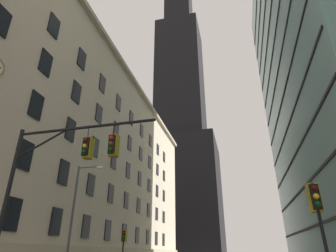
{
  "coord_description": "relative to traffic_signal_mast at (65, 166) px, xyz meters",
  "views": [
    {
      "loc": [
        4.13,
        -8.52,
        1.59
      ],
      "look_at": [
        -2.98,
        19.82,
        14.93
      ],
      "focal_mm": 29.84,
      "sensor_mm": 36.0,
      "label": 1
    }
  ],
  "objects": [
    {
      "name": "station_building",
      "position": [
        -15.6,
        23.81,
        8.72
      ],
      "size": [
        17.27,
        64.92,
        28.14
      ],
      "color": "#BCAF93",
      "rests_on": "ground"
    },
    {
      "name": "dark_skyscraper",
      "position": [
        -13.39,
        97.32,
        56.36
      ],
      "size": [
        28.89,
        28.89,
        214.09
      ],
      "color": "black",
      "rests_on": "ground"
    },
    {
      "name": "traffic_signal_mast",
      "position": [
        0.0,
        0.0,
        0.0
      ],
      "size": [
        7.44,
        0.63,
        7.31
      ],
      "color": "black",
      "rests_on": "sidewalk_left"
    },
    {
      "name": "traffic_light_near_right",
      "position": [
        10.52,
        0.19,
        -2.12
      ],
      "size": [
        0.4,
        0.63,
        3.81
      ],
      "color": "black",
      "rests_on": "sidewalk_right"
    },
    {
      "name": "traffic_light_far_left",
      "position": [
        -2.9,
        14.82,
        -2.47
      ],
      "size": [
        0.4,
        0.63,
        3.42
      ],
      "color": "black",
      "rests_on": "sidewalk_left"
    },
    {
      "name": "street_lamppost",
      "position": [
        -4.12,
        8.22,
        -0.55
      ],
      "size": [
        2.22,
        0.32,
        7.82
      ],
      "color": "#47474C",
      "rests_on": "sidewalk_left"
    }
  ]
}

